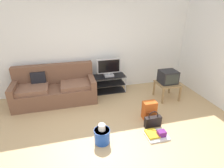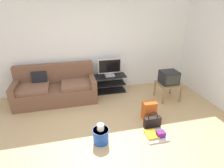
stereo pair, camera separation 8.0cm
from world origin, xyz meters
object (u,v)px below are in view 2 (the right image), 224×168
flat_tv (110,68)px  couch (56,88)px  side_table (168,86)px  cleaning_bucket (101,135)px  floor_tray (156,135)px  backpack (149,111)px  tv_stand (109,83)px  crt_tv (169,77)px  handbag (152,122)px

flat_tv → couch: bearing=-173.7°
side_table → couch: bearing=167.9°
cleaning_bucket → floor_tray: cleaning_bucket is taller
backpack → cleaning_bucket: bearing=-153.9°
tv_stand → backpack: size_ratio=2.27×
backpack → flat_tv: bearing=112.9°
crt_tv → floor_tray: 1.79m
couch → flat_tv: bearing=6.3°
side_table → crt_tv: bearing=90.0°
crt_tv → handbag: crt_tv is taller
couch → tv_stand: (1.49, 0.19, -0.09)m
cleaning_bucket → flat_tv: bearing=72.7°
handbag → cleaning_bucket: cleaning_bucket is taller
cleaning_bucket → crt_tv: bearing=31.7°
cleaning_bucket → floor_tray: size_ratio=0.95×
couch → crt_tv: (2.91, -0.61, 0.28)m
flat_tv → cleaning_bucket: bearing=-107.3°
side_table → backpack: size_ratio=1.34×
side_table → backpack: bearing=-139.0°
flat_tv → backpack: (0.55, -1.54, -0.54)m
couch → crt_tv: size_ratio=4.68×
tv_stand → floor_tray: (0.43, -2.18, -0.21)m
handbag → floor_tray: 0.33m
crt_tv → flat_tv: bearing=151.4°
tv_stand → floor_tray: 2.23m
couch → side_table: bearing=-12.1°
tv_stand → floor_tray: bearing=-78.9°
cleaning_bucket → floor_tray: 1.08m
side_table → tv_stand: bearing=150.2°
crt_tv → backpack: (-0.86, -0.77, -0.42)m
side_table → floor_tray: 1.72m
tv_stand → backpack: 1.66m
handbag → couch: bearing=139.7°
side_table → crt_tv: 0.23m
backpack → cleaning_bucket: backpack is taller
tv_stand → handbag: size_ratio=2.51×
floor_tray → crt_tv: bearing=54.4°
flat_tv → cleaning_bucket: 2.21m
tv_stand → cleaning_bucket: bearing=-107.1°
side_table → crt_tv: crt_tv is taller
backpack → floor_tray: backpack is taller
couch → flat_tv: flat_tv is taller
tv_stand → handbag: bearing=-75.2°
tv_stand → flat_tv: (0.00, -0.02, 0.49)m
side_table → handbag: 1.43m
tv_stand → side_table: tv_stand is taller
tv_stand → cleaning_bucket: size_ratio=2.33×
couch → cleaning_bucket: size_ratio=5.10×
flat_tv → crt_tv: 1.62m
tv_stand → handbag: (0.49, -1.87, -0.11)m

